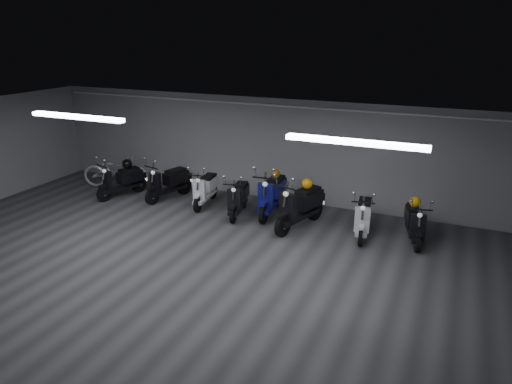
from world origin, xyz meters
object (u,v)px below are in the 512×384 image
at_px(bicycle, 115,167).
at_px(helmet_3, 275,174).
at_px(scooter_1, 168,177).
at_px(scooter_0, 121,175).
at_px(helmet_0, 415,202).
at_px(scooter_5, 300,199).
at_px(scooter_2, 205,183).
at_px(scooter_4, 272,188).
at_px(helmet_1, 307,184).
at_px(helmet_2, 127,164).
at_px(scooter_8, 415,217).
at_px(scooter_3, 238,193).
at_px(scooter_6, 364,210).

xyz_separation_m(bicycle, helmet_3, (5.13, 0.03, 0.39)).
bearing_deg(bicycle, scooter_1, -118.83).
height_order(scooter_0, helmet_0, scooter_0).
relative_size(scooter_5, helmet_0, 7.79).
height_order(scooter_2, scooter_4, scooter_4).
bearing_deg(helmet_1, helmet_3, 151.71).
bearing_deg(helmet_2, scooter_8, -0.46).
height_order(scooter_4, scooter_5, scooter_5).
distance_m(bicycle, helmet_0, 8.62).
relative_size(scooter_5, scooter_8, 1.24).
bearing_deg(scooter_3, scooter_2, 152.62).
height_order(helmet_2, helmet_3, helmet_3).
bearing_deg(scooter_4, scooter_2, 178.61).
height_order(scooter_1, scooter_8, scooter_1).
height_order(helmet_0, helmet_3, helmet_3).
bearing_deg(scooter_1, bicycle, -172.78).
xyz_separation_m(scooter_0, bicycle, (-0.74, 0.66, -0.00)).
bearing_deg(helmet_1, helmet_0, 5.28).
height_order(scooter_8, helmet_1, scooter_8).
bearing_deg(helmet_3, scooter_8, -8.69).
xyz_separation_m(scooter_0, scooter_5, (5.34, -0.12, 0.11)).
distance_m(scooter_3, helmet_2, 3.58).
relative_size(scooter_0, bicycle, 0.87).
height_order(scooter_0, scooter_6, scooter_0).
bearing_deg(scooter_2, scooter_5, -17.00).
height_order(scooter_1, helmet_3, scooter_1).
bearing_deg(scooter_5, scooter_1, -170.12).
bearing_deg(helmet_2, bicycle, 151.56).
bearing_deg(scooter_5, helmet_0, 27.59).
relative_size(scooter_6, scooter_8, 1.05).
distance_m(scooter_8, helmet_3, 3.60).
distance_m(scooter_8, bicycle, 8.68).
bearing_deg(scooter_2, scooter_8, -9.61).
xyz_separation_m(helmet_0, helmet_2, (-7.79, -0.15, 0.05)).
height_order(scooter_0, scooter_4, scooter_4).
bearing_deg(helmet_3, scooter_3, -138.35).
distance_m(scooter_1, helmet_3, 3.10).
xyz_separation_m(scooter_8, helmet_1, (-2.51, -0.01, 0.45)).
distance_m(scooter_4, scooter_5, 1.08).
bearing_deg(bicycle, scooter_4, -113.02).
xyz_separation_m(scooter_0, scooter_4, (4.40, 0.43, 0.09)).
bearing_deg(helmet_3, scooter_5, -40.68).
bearing_deg(helmet_0, scooter_6, -161.92).
relative_size(scooter_3, bicycle, 0.85).
distance_m(scooter_1, scooter_8, 6.60).
bearing_deg(helmet_3, scooter_4, -86.28).
distance_m(scooter_1, scooter_3, 2.34).
height_order(scooter_1, scooter_6, scooter_1).
bearing_deg(scooter_5, helmet_3, 155.98).
bearing_deg(scooter_2, helmet_2, 175.61).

